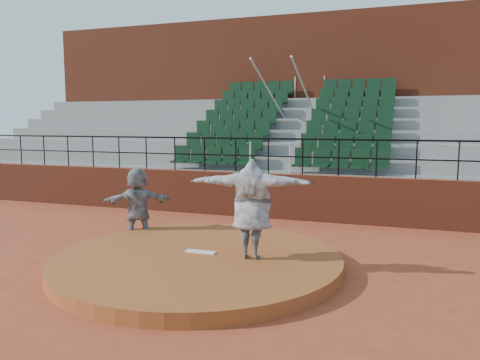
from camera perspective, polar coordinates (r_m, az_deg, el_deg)
name	(u,v)px	position (r m, az deg, el deg)	size (l,w,h in m)	color
ground	(198,267)	(9.19, -5.20, -10.55)	(90.00, 90.00, 0.00)	#9C3E23
pitchers_mound	(197,261)	(9.15, -5.21, -9.81)	(5.50, 5.50, 0.25)	#984C22
pitching_rubber	(201,252)	(9.24, -4.83, -8.73)	(0.60, 0.15, 0.03)	white
boundary_wall	(268,195)	(13.63, 3.44, -1.90)	(24.00, 0.30, 1.30)	maroon
wall_railing	(268,148)	(13.49, 3.49, 3.90)	(24.04, 0.05, 1.03)	black
seating_deck	(295,159)	(17.06, 6.78, 2.53)	(24.00, 5.97, 4.63)	gray
press_box_facade	(316,104)	(20.90, 9.22, 9.13)	(24.00, 3.00, 7.10)	maroon
pitcher	(252,209)	(8.68, 1.43, -3.53)	(2.29, 0.62, 1.86)	black
fielder	(138,203)	(11.34, -12.37, -2.80)	(1.60, 0.51, 1.73)	black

